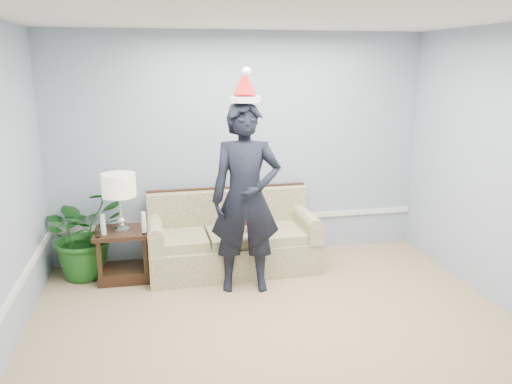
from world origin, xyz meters
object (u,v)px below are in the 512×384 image
object	(u,v)px
houseplant	(84,232)
man	(246,199)
side_table	(124,260)
sofa	(232,241)
table_lamp	(119,188)
teddy_bear	(258,219)

from	to	relation	value
houseplant	man	distance (m)	1.90
side_table	houseplant	size ratio (longest dim) A/B	0.59
sofa	table_lamp	world-z (taller)	table_lamp
teddy_bear	table_lamp	bearing A→B (deg)	174.44
man	table_lamp	bearing A→B (deg)	167.78
table_lamp	houseplant	bearing A→B (deg)	152.12
sofa	houseplant	distance (m)	1.66
sofa	teddy_bear	distance (m)	0.43
table_lamp	teddy_bear	bearing A→B (deg)	-0.43
sofa	teddy_bear	size ratio (longest dim) A/B	4.82
side_table	man	world-z (taller)	man
sofa	teddy_bear	xyz separation A→B (m)	(0.28, -0.14, 0.30)
side_table	table_lamp	world-z (taller)	table_lamp
table_lamp	man	xyz separation A→B (m)	(1.28, -0.45, -0.07)
table_lamp	man	distance (m)	1.36
sofa	table_lamp	bearing A→B (deg)	-175.46
sofa	man	bearing A→B (deg)	-85.29
sofa	man	size ratio (longest dim) A/B	0.98
side_table	teddy_bear	xyz separation A→B (m)	(1.50, -0.05, 0.39)
man	teddy_bear	xyz separation A→B (m)	(0.22, 0.44, -0.37)
table_lamp	man	bearing A→B (deg)	-19.53
side_table	man	distance (m)	1.57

